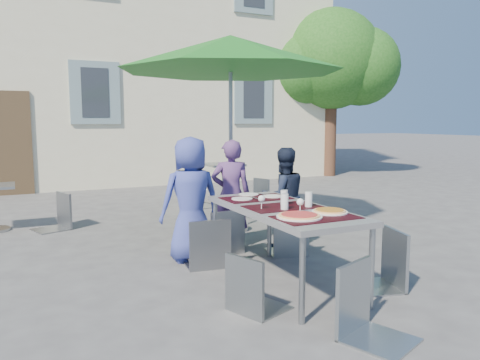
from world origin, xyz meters
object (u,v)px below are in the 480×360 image
child_2 (283,197)px  chair_2 (289,208)px  chair_0 (207,213)px  patio_umbrella (230,55)px  cafe_table_1 (223,175)px  bg_chair_r_0 (56,189)px  chair_4 (386,223)px  chair_3 (252,249)px  dining_table (283,213)px  child_0 (191,199)px  chair_5 (368,256)px  bg_chair_r_1 (258,176)px  pizza_near_right (330,211)px  bg_chair_l_1 (198,175)px  child_1 (231,194)px  pizza_near_left (299,216)px  chair_1 (223,204)px

child_2 → chair_2: 0.40m
chair_0 → patio_umbrella: (0.95, 1.48, 1.88)m
chair_2 → cafe_table_1: chair_2 is taller
bg_chair_r_0 → chair_4: bearing=-56.8°
chair_3 → patio_umbrella: bearing=68.9°
chair_2 → dining_table: bearing=-125.2°
chair_2 → bg_chair_r_0: size_ratio=0.96×
child_0 → chair_5: (0.50, -2.35, -0.09)m
chair_0 → patio_umbrella: size_ratio=0.33×
chair_2 → bg_chair_r_1: bearing=67.9°
pizza_near_right → bg_chair_l_1: 4.61m
child_1 → child_2: child_1 is taller
child_2 → pizza_near_right: bearing=78.7°
pizza_near_left → patio_umbrella: patio_umbrella is taller
bg_chair_r_1 → chair_1: bearing=-124.5°
dining_table → pizza_near_left: pizza_near_left is taller
chair_2 → cafe_table_1: (0.83, 3.82, -0.06)m
pizza_near_left → pizza_near_right: 0.36m
child_2 → bg_chair_l_1: size_ratio=1.24×
chair_1 → bg_chair_l_1: 3.07m
bg_chair_r_0 → bg_chair_r_1: 3.74m
child_2 → chair_4: bearing=98.9°
pizza_near_left → chair_1: chair_1 is taller
pizza_near_left → bg_chair_r_0: bg_chair_r_0 is taller
chair_4 → patio_umbrella: size_ratio=0.34×
dining_table → bg_chair_r_0: 3.85m
child_2 → bg_chair_l_1: (-0.03, 2.97, -0.03)m
cafe_table_1 → bg_chair_r_1: size_ratio=0.84×
chair_2 → patio_umbrella: bearing=93.0°
child_0 → chair_0: child_0 is taller
child_0 → bg_chair_r_0: bearing=-62.5°
pizza_near_left → chair_0: 1.33m
chair_3 → patio_umbrella: patio_umbrella is taller
cafe_table_1 → chair_3: bearing=-111.1°
dining_table → cafe_table_1: dining_table is taller
child_2 → bg_chair_r_1: size_ratio=1.41×
dining_table → child_0: 1.23m
pizza_near_left → chair_1: size_ratio=0.38×
child_2 → cafe_table_1: (0.69, 3.45, -0.12)m
pizza_near_left → chair_0: bearing=104.2°
chair_0 → cafe_table_1: (1.86, 3.84, -0.09)m
bg_chair_r_1 → bg_chair_l_1: bearing=178.7°
child_2 → bg_chair_r_1: (1.20, 2.94, -0.11)m
chair_1 → chair_4: 1.92m
chair_5 → pizza_near_left: bearing=97.9°
dining_table → child_2: 1.36m
chair_0 → bg_chair_l_1: size_ratio=1.01×
dining_table → pizza_near_left: bearing=-105.7°
child_1 → patio_umbrella: (0.38, 0.84, 1.81)m
chair_1 → chair_5: size_ratio=0.99×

